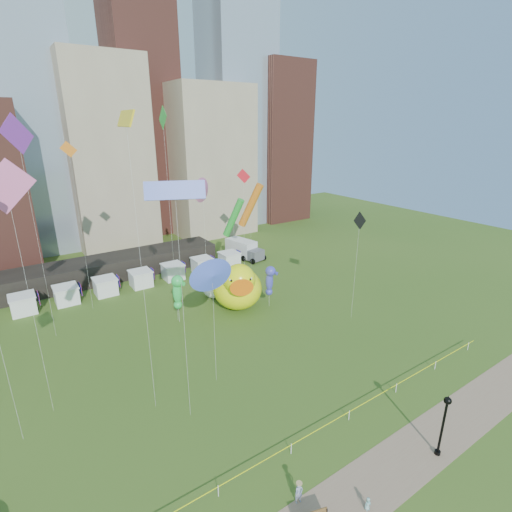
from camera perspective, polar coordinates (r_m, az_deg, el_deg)
ground at (r=31.52m, az=5.20°, el=-27.13°), size 160.00×160.00×0.00m
footpath at (r=29.21m, az=12.56°, el=-32.56°), size 70.00×4.00×0.02m
skyline at (r=79.32m, az=-23.19°, el=16.76°), size 101.00×23.00×68.00m
pavilion at (r=63.05m, az=-22.75°, el=-2.00°), size 38.00×6.00×3.20m
vendor_tents at (r=58.81m, az=-16.67°, el=-3.28°), size 33.24×2.80×2.40m
caution_tape at (r=31.04m, az=5.24°, el=-26.26°), size 50.00×0.06×0.90m
big_duck at (r=49.14m, az=-2.73°, el=-4.48°), size 8.82×9.57×6.67m
small_duck at (r=52.98m, az=-6.30°, el=-4.86°), size 2.99×3.79×2.81m
seahorse_green at (r=46.13m, az=-11.57°, el=-4.86°), size 1.80×2.05×6.04m
seahorse_purple at (r=49.17m, az=2.05°, el=-3.34°), size 1.70×1.92×5.60m
lamppost at (r=32.04m, az=26.08°, el=-20.92°), size 0.53×0.53×5.10m
box_truck at (r=68.10m, az=-1.84°, el=1.06°), size 4.17×7.72×3.11m
woman at (r=28.47m, az=6.35°, el=-31.51°), size 0.60×0.44×1.51m
toddler at (r=29.10m, az=16.23°, el=-31.77°), size 0.35×0.27×0.92m
kite_1 at (r=48.17m, az=-7.87°, el=9.65°), size 2.49×2.26×16.44m
kite_2 at (r=45.41m, az=15.11°, el=4.75°), size 2.17×0.09×13.31m
kite_3 at (r=42.72m, az=-13.56°, el=18.25°), size 0.13×2.38×24.41m
kite_5 at (r=26.55m, az=-11.91°, el=9.36°), size 3.92×2.07×19.10m
kite_6 at (r=49.82m, az=-25.88°, el=12.97°), size 1.79×0.41×20.82m
kite_7 at (r=44.27m, az=-31.84°, el=14.76°), size 2.98×2.46×23.66m
kite_8 at (r=59.65m, az=-1.85°, el=11.39°), size 2.18×0.52×16.19m
kite_9 at (r=31.45m, az=-33.00°, el=8.26°), size 3.76×0.36×20.54m
kite_11 at (r=54.87m, az=-3.36°, el=5.67°), size 2.70×3.35×12.85m
kite_12 at (r=27.97m, az=-18.71°, el=18.43°), size 0.71×3.49×23.53m
kite_13 at (r=32.81m, az=-6.51°, el=-2.93°), size 2.85×0.62×11.90m
kite_14 at (r=61.27m, az=-0.78°, el=7.53°), size 3.62×3.98×13.96m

